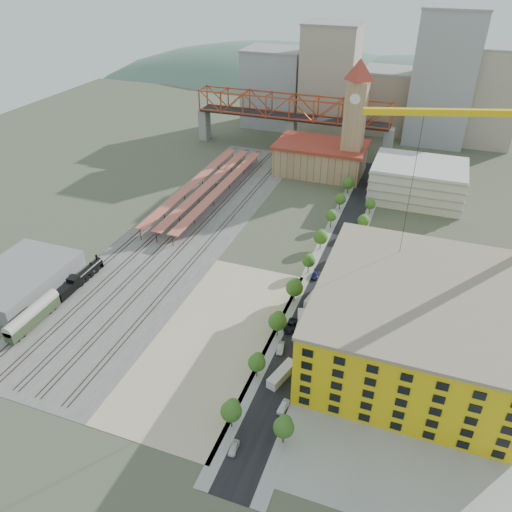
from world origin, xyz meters
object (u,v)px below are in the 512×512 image
(construction_building, at_px, (413,322))
(site_trailer_d, at_px, (315,297))
(locomotive, at_px, (81,277))
(site_trailer_c, at_px, (303,325))
(site_trailer_b, at_px, (302,327))
(coach, at_px, (32,315))
(clock_tower, at_px, (356,110))
(site_trailer_a, at_px, (282,374))
(car_0, at_px, (234,448))

(construction_building, relative_size, site_trailer_d, 5.06)
(site_trailer_d, bearing_deg, locomotive, -157.72)
(site_trailer_c, bearing_deg, site_trailer_d, 72.87)
(site_trailer_b, distance_m, site_trailer_d, 13.36)
(coach, bearing_deg, locomotive, 90.00)
(clock_tower, xyz_separation_m, site_trailer_c, (8.00, -100.28, -27.32))
(site_trailer_c, height_order, site_trailer_d, site_trailer_c)
(clock_tower, xyz_separation_m, coach, (-58.00, -122.52, -25.77))
(site_trailer_a, bearing_deg, coach, -160.35)
(site_trailer_a, bearing_deg, clock_tower, 110.12)
(site_trailer_d, height_order, car_0, site_trailer_d)
(construction_building, xyz_separation_m, car_0, (-29.00, -40.00, -8.76))
(coach, bearing_deg, construction_building, 13.76)
(locomotive, relative_size, car_0, 5.51)
(site_trailer_c, bearing_deg, clock_tower, 77.43)
(coach, relative_size, site_trailer_c, 1.74)
(site_trailer_b, distance_m, car_0, 39.01)
(clock_tower, bearing_deg, car_0, -87.95)
(clock_tower, xyz_separation_m, site_trailer_d, (8.00, -87.75, -27.33))
(site_trailer_b, relative_size, car_0, 2.63)
(construction_building, bearing_deg, site_trailer_c, -179.37)
(clock_tower, bearing_deg, coach, -115.33)
(site_trailer_a, xyz_separation_m, site_trailer_b, (0.00, 17.50, 0.15))
(locomotive, height_order, site_trailer_a, locomotive)
(coach, relative_size, car_0, 4.59)
(site_trailer_c, bearing_deg, site_trailer_b, -107.13)
(site_trailer_b, bearing_deg, construction_building, -2.54)
(clock_tower, distance_m, site_trailer_a, 122.02)
(locomotive, distance_m, site_trailer_a, 67.90)
(coach, height_order, site_trailer_d, coach)
(locomotive, distance_m, site_trailer_b, 66.02)
(clock_tower, relative_size, site_trailer_d, 5.20)
(site_trailer_b, xyz_separation_m, site_trailer_c, (0.00, 0.83, 0.00))
(site_trailer_c, distance_m, car_0, 39.83)
(site_trailer_a, relative_size, site_trailer_d, 0.89)
(site_trailer_d, relative_size, car_0, 2.62)
(site_trailer_a, relative_size, site_trailer_c, 0.89)
(site_trailer_b, bearing_deg, site_trailer_a, -94.99)
(site_trailer_c, bearing_deg, coach, -178.51)
(site_trailer_b, xyz_separation_m, car_0, (-3.00, -38.89, -0.72))
(construction_building, height_order, site_trailer_b, construction_building)
(locomotive, relative_size, coach, 1.20)
(coach, relative_size, site_trailer_d, 1.76)
(car_0, bearing_deg, site_trailer_a, 77.96)
(site_trailer_b, bearing_deg, locomotive, 176.38)
(locomotive, xyz_separation_m, coach, (-0.00, -19.83, 0.97))
(clock_tower, height_order, site_trailer_b, clock_tower)
(locomotive, distance_m, site_trailer_d, 67.67)
(site_trailer_a, height_order, site_trailer_b, site_trailer_b)
(site_trailer_d, bearing_deg, car_0, -83.77)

